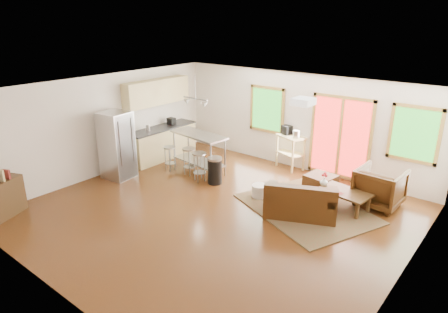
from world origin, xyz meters
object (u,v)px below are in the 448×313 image
Objects in this scene: loveseat at (300,202)px; coffee_table at (345,194)px; armchair at (380,185)px; island at (199,146)px; refrigerator at (117,145)px; rug at (306,208)px; ottoman at (320,183)px; kitchen_cart at (290,140)px.

coffee_table is at bearing 31.38° from loveseat.
island is at bearing 14.14° from armchair.
refrigerator is at bearing -160.18° from coffee_table.
rug is 1.62× the size of loveseat.
ottoman is (-0.82, 0.52, -0.16)m from coffee_table.
refrigerator is at bearing -151.52° from ottoman.
kitchen_cart is at bearing -13.83° from armchair.
kitchen_cart is at bearing 146.81° from coffee_table.
armchair is 0.56× the size of island.
armchair is 6.38m from refrigerator.
rug is 3.43m from island.
loveseat is at bearing 56.36° from armchair.
coffee_table is 5.67m from refrigerator.
loveseat is at bearing -83.70° from rug.
loveseat is at bearing -9.86° from island.
island is at bearing 44.06° from refrigerator.
ottoman is 3.31m from island.
refrigerator reaches higher than armchair.
island is at bearing 145.70° from loveseat.
ottoman is at bearing -33.44° from kitchen_cart.
island reaches higher than ottoman.
ottoman is 0.53× the size of kitchen_cart.
coffee_table is 0.98m from ottoman.
rug is at bearing -51.36° from kitchen_cart.
kitchen_cart is (3.12, 3.35, -0.07)m from refrigerator.
loveseat is at bearing -124.18° from coffee_table.
refrigerator reaches higher than island.
rug is at bearing 71.86° from loveseat.
armchair is 1.54× the size of ottoman.
kitchen_cart is (-1.56, 1.95, 0.78)m from rug.
island is at bearing -136.10° from kitchen_cart.
coffee_table is at bearing 4.10° from island.
rug is 1.58× the size of refrigerator.
ottoman is at bearing 14.35° from island.
rug is 4.36× the size of ottoman.
rug is at bearing -3.97° from island.
rug is 1.70m from armchair.
kitchen_cart reaches higher than loveseat.
coffee_table is at bearing 53.91° from armchair.
refrigerator reaches higher than rug.
island is 1.46× the size of kitchen_cart.
coffee_table is (0.63, 0.52, 0.35)m from rug.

